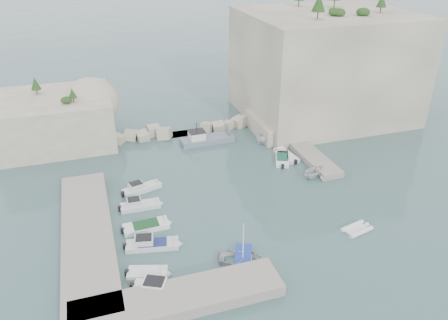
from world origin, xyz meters
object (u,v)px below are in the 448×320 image
object	(u,v)px
rowboat	(243,262)
inflatable_dinghy	(356,230)
motorboat_d	(153,247)
motorboat_f	(164,293)
motorboat_e	(148,275)
tender_east_d	(271,143)
work_boat	(207,142)
tender_east_b	(282,160)
motorboat_a	(142,190)
tender_east_c	(286,157)
motorboat_b	(141,208)
motorboat_c	(146,228)
tender_east_a	(313,177)

from	to	relation	value
rowboat	inflatable_dinghy	xyz separation A→B (m)	(13.23, 0.99, 0.00)
motorboat_d	motorboat_f	bearing A→B (deg)	-79.73
motorboat_e	tender_east_d	xyz separation A→B (m)	(22.27, 22.77, 0.00)
tender_east_d	work_boat	world-z (taller)	work_boat
motorboat_f	tender_east_b	world-z (taller)	motorboat_f
motorboat_a	motorboat_e	bearing A→B (deg)	-112.50
motorboat_e	tender_east_c	distance (m)	28.67
motorboat_b	tender_east_c	world-z (taller)	motorboat_b
motorboat_f	tender_east_c	xyz separation A→B (m)	(21.36, 20.53, 0.00)
motorboat_b	motorboat_e	xyz separation A→B (m)	(-1.02, -11.41, 0.00)
motorboat_d	work_boat	xyz separation A→B (m)	(12.01, 22.01, 0.00)
motorboat_a	work_boat	size ratio (longest dim) A/B	0.60
tender_east_c	motorboat_c	bearing A→B (deg)	109.46
motorboat_a	motorboat_b	distance (m)	3.79
motorboat_a	tender_east_c	size ratio (longest dim) A/B	1.05
motorboat_c	work_boat	world-z (taller)	work_boat
motorboat_c	rowboat	distance (m)	11.46
rowboat	tender_east_a	world-z (taller)	tender_east_a
motorboat_d	motorboat_e	bearing A→B (deg)	-95.05
motorboat_d	work_boat	bearing A→B (deg)	72.33
motorboat_e	inflatable_dinghy	size ratio (longest dim) A/B	1.17
tender_east_a	tender_east_b	xyz separation A→B (m)	(-1.93, 5.39, 0.00)
tender_east_c	tender_east_a	bearing A→B (deg)	-178.51
motorboat_c	tender_east_d	size ratio (longest dim) A/B	1.08
motorboat_a	tender_east_b	bearing A→B (deg)	-10.17
tender_east_b	motorboat_b	bearing A→B (deg)	128.22
motorboat_b	inflatable_dinghy	xyz separation A→B (m)	(21.20, -11.41, 0.00)
motorboat_a	motorboat_c	world-z (taller)	motorboat_a
motorboat_f	tender_east_a	distance (m)	26.51
motorboat_b	tender_east_b	distance (m)	21.16
motorboat_b	tender_east_b	bearing A→B (deg)	16.52
motorboat_f	tender_east_a	bearing A→B (deg)	59.07
motorboat_b	motorboat_c	bearing A→B (deg)	-89.16
tender_east_d	rowboat	bearing A→B (deg)	155.43
motorboat_c	tender_east_a	size ratio (longest dim) A/B	1.38
rowboat	work_boat	world-z (taller)	work_boat
tender_east_a	work_boat	size ratio (longest dim) A/B	0.44
motorboat_c	tender_east_d	distance (m)	26.32
motorboat_e	tender_east_b	size ratio (longest dim) A/B	0.79
motorboat_e	tender_east_c	size ratio (longest dim) A/B	0.80
inflatable_dinghy	tender_east_a	world-z (taller)	tender_east_a
motorboat_a	tender_east_a	world-z (taller)	tender_east_a
tender_east_d	motorboat_f	bearing A→B (deg)	144.80
motorboat_a	motorboat_b	size ratio (longest dim) A/B	1.06
motorboat_a	tender_east_c	distance (m)	20.85
motorboat_e	rowboat	world-z (taller)	rowboat
motorboat_b	motorboat_e	world-z (taller)	motorboat_b
motorboat_e	work_boat	distance (m)	29.10
motorboat_e	motorboat_b	bearing A→B (deg)	101.92
rowboat	inflatable_dinghy	size ratio (longest dim) A/B	1.38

